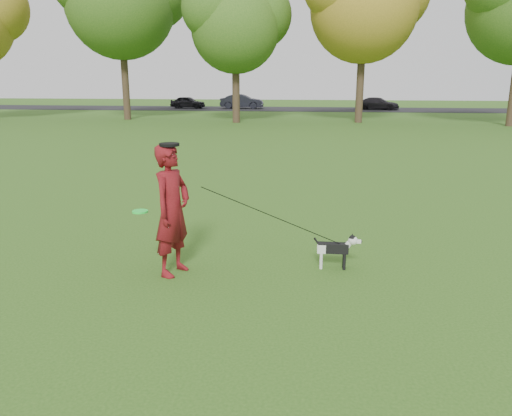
# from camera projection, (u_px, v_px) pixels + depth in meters

# --- Properties ---
(ground) EXTENTS (120.00, 120.00, 0.00)m
(ground) POSITION_uv_depth(u_px,v_px,m) (238.00, 265.00, 7.95)
(ground) COLOR #285116
(ground) RESTS_ON ground
(road) EXTENTS (120.00, 7.00, 0.02)m
(road) POSITION_uv_depth(u_px,v_px,m) (303.00, 109.00, 46.37)
(road) COLOR black
(road) RESTS_ON ground
(man) EXTENTS (0.68, 0.84, 1.98)m
(man) POSITION_uv_depth(u_px,v_px,m) (172.00, 210.00, 7.41)
(man) COLOR #5F0D11
(man) RESTS_ON ground
(dog) EXTENTS (0.75, 0.15, 0.57)m
(dog) POSITION_uv_depth(u_px,v_px,m) (337.00, 247.00, 7.75)
(dog) COLOR black
(dog) RESTS_ON ground
(car_left) EXTENTS (3.42, 1.75, 1.12)m
(car_left) POSITION_uv_depth(u_px,v_px,m) (188.00, 102.00, 47.45)
(car_left) COLOR black
(car_left) RESTS_ON road
(car_mid) EXTENTS (4.03, 1.45, 1.32)m
(car_mid) POSITION_uv_depth(u_px,v_px,m) (242.00, 101.00, 46.84)
(car_mid) COLOR black
(car_mid) RESTS_ON road
(car_right) EXTENTS (4.02, 2.48, 1.09)m
(car_right) POSITION_uv_depth(u_px,v_px,m) (378.00, 104.00, 45.46)
(car_right) COLOR black
(car_right) RESTS_ON road
(man_held_items) EXTENTS (3.13, 0.74, 1.61)m
(man_held_items) POSITION_uv_depth(u_px,v_px,m) (275.00, 217.00, 7.46)
(man_held_items) COLOR #20FF40
(man_held_items) RESTS_ON ground
(tree_row) EXTENTS (51.74, 8.86, 12.01)m
(tree_row) POSITION_uv_depth(u_px,v_px,m) (277.00, 3.00, 31.26)
(tree_row) COLOR #38281C
(tree_row) RESTS_ON ground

